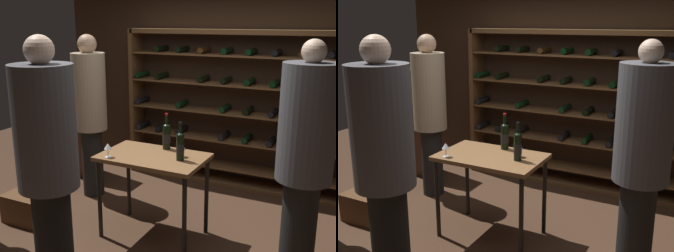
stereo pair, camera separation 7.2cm
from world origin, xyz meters
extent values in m
plane|color=#472D1E|center=(0.00, 0.00, 0.00)|extent=(9.81, 9.81, 0.00)
cube|color=#3D2B1E|center=(0.00, 1.91, 1.31)|extent=(5.03, 0.10, 2.61)
cube|color=brown|center=(-1.33, 1.70, 1.03)|extent=(0.06, 0.32, 2.06)
cube|color=brown|center=(0.18, 1.70, 2.03)|extent=(3.02, 0.32, 0.06)
cube|color=brown|center=(0.18, 1.70, 0.03)|extent=(3.02, 0.32, 0.06)
cube|color=brown|center=(0.18, 1.70, 0.25)|extent=(2.94, 0.32, 0.02)
cylinder|color=#4C3314|center=(-0.61, 1.70, 0.31)|extent=(0.08, 0.30, 0.08)
cylinder|color=black|center=(0.96, 1.70, 0.31)|extent=(0.08, 0.30, 0.08)
cylinder|color=#4C3314|center=(1.27, 1.70, 0.31)|extent=(0.08, 0.30, 0.08)
cube|color=brown|center=(0.18, 1.70, 0.62)|extent=(2.94, 0.32, 0.02)
cylinder|color=black|center=(-1.23, 1.70, 0.68)|extent=(0.08, 0.30, 0.08)
cylinder|color=black|center=(-0.92, 1.70, 0.68)|extent=(0.08, 0.30, 0.08)
cylinder|color=black|center=(-0.61, 1.70, 0.68)|extent=(0.08, 0.30, 0.08)
cylinder|color=black|center=(0.02, 1.70, 0.68)|extent=(0.08, 0.30, 0.08)
cylinder|color=black|center=(0.33, 1.70, 0.68)|extent=(0.08, 0.30, 0.08)
cylinder|color=black|center=(0.64, 1.70, 0.68)|extent=(0.08, 0.30, 0.08)
cylinder|color=#4C3314|center=(0.96, 1.70, 0.68)|extent=(0.08, 0.30, 0.08)
cylinder|color=#4C3314|center=(1.27, 1.70, 0.68)|extent=(0.08, 0.30, 0.08)
cube|color=brown|center=(0.18, 1.70, 1.00)|extent=(2.94, 0.32, 0.02)
cylinder|color=black|center=(-1.23, 1.70, 1.05)|extent=(0.08, 0.30, 0.08)
cylinder|color=black|center=(-0.61, 1.70, 1.05)|extent=(0.08, 0.30, 0.08)
cylinder|color=black|center=(0.02, 1.70, 1.05)|extent=(0.08, 0.30, 0.08)
cylinder|color=black|center=(0.33, 1.70, 1.05)|extent=(0.08, 0.30, 0.08)
cylinder|color=black|center=(0.64, 1.70, 1.05)|extent=(0.08, 0.30, 0.08)
cylinder|color=black|center=(0.96, 1.70, 1.05)|extent=(0.08, 0.30, 0.08)
cylinder|color=black|center=(1.27, 1.70, 1.05)|extent=(0.08, 0.30, 0.08)
cube|color=brown|center=(0.18, 1.70, 1.37)|extent=(2.94, 0.32, 0.02)
cylinder|color=black|center=(-1.23, 1.70, 1.42)|extent=(0.08, 0.30, 0.08)
cylinder|color=black|center=(-0.92, 1.70, 1.42)|extent=(0.08, 0.30, 0.08)
cylinder|color=black|center=(-0.29, 1.70, 1.42)|extent=(0.08, 0.30, 0.08)
cylinder|color=black|center=(0.02, 1.70, 1.42)|extent=(0.08, 0.30, 0.08)
cylinder|color=black|center=(0.33, 1.70, 1.42)|extent=(0.08, 0.30, 0.08)
cylinder|color=black|center=(0.64, 1.70, 1.42)|extent=(0.08, 0.30, 0.08)
cylinder|color=#4C3314|center=(1.27, 1.70, 1.42)|extent=(0.08, 0.30, 0.08)
cube|color=brown|center=(0.18, 1.70, 1.74)|extent=(2.94, 0.32, 0.02)
cylinder|color=black|center=(-0.92, 1.70, 1.79)|extent=(0.08, 0.30, 0.08)
cylinder|color=black|center=(-0.61, 1.70, 1.79)|extent=(0.08, 0.30, 0.08)
cylinder|color=#4C3314|center=(-0.29, 1.70, 1.79)|extent=(0.08, 0.30, 0.08)
cylinder|color=black|center=(0.02, 1.70, 1.79)|extent=(0.08, 0.30, 0.08)
cylinder|color=black|center=(0.33, 1.70, 1.79)|extent=(0.08, 0.30, 0.08)
cylinder|color=black|center=(0.64, 1.70, 1.79)|extent=(0.08, 0.30, 0.08)
cylinder|color=#4C3314|center=(0.96, 1.70, 1.79)|extent=(0.08, 0.30, 0.08)
cylinder|color=black|center=(1.27, 1.70, 1.79)|extent=(0.08, 0.30, 0.08)
cube|color=brown|center=(-0.16, 0.04, 0.85)|extent=(1.04, 0.65, 0.04)
cylinder|color=black|center=(-0.63, -0.24, 0.42)|extent=(0.04, 0.04, 0.83)
cylinder|color=black|center=(0.31, -0.24, 0.42)|extent=(0.04, 0.04, 0.83)
cylinder|color=black|center=(-0.63, 0.32, 0.42)|extent=(0.04, 0.04, 0.83)
cylinder|color=black|center=(0.31, 0.32, 0.42)|extent=(0.04, 0.04, 0.83)
cylinder|color=black|center=(-1.35, 0.61, 0.43)|extent=(0.26, 0.26, 0.86)
cylinder|color=tan|center=(-1.35, 0.61, 1.33)|extent=(0.41, 0.41, 0.93)
sphere|color=tan|center=(-1.35, 0.61, 1.90)|extent=(0.23, 0.23, 0.23)
cylinder|color=black|center=(-0.50, -1.05, 0.45)|extent=(0.31, 0.31, 0.89)
cylinder|color=#4C4C51|center=(-0.50, -1.05, 1.38)|extent=(0.48, 0.48, 0.97)
sphere|color=beige|center=(-0.50, -1.05, 1.96)|extent=(0.22, 0.22, 0.22)
cylinder|color=black|center=(1.27, 0.01, 0.45)|extent=(0.30, 0.30, 0.89)
cylinder|color=#4C4C51|center=(1.27, 0.01, 1.37)|extent=(0.46, 0.46, 0.97)
sphere|color=beige|center=(1.27, 0.01, 1.94)|extent=(0.19, 0.19, 0.19)
cube|color=brown|center=(-1.56, -0.32, 0.16)|extent=(0.48, 0.35, 0.32)
cube|color=#4C2D1E|center=(-1.96, 1.16, 0.76)|extent=(0.44, 0.36, 1.52)
cylinder|color=black|center=(0.14, 0.03, 1.00)|extent=(0.08, 0.08, 0.26)
cone|color=black|center=(0.14, 0.03, 1.14)|extent=(0.08, 0.08, 0.03)
cylinder|color=black|center=(0.14, 0.03, 1.19)|extent=(0.03, 0.03, 0.07)
cylinder|color=black|center=(0.14, 0.03, 1.24)|extent=(0.03, 0.03, 0.02)
cylinder|color=black|center=(0.14, 0.03, 0.99)|extent=(0.08, 0.08, 0.10)
cylinder|color=black|center=(-0.13, 0.29, 1.00)|extent=(0.08, 0.08, 0.25)
cone|color=black|center=(-0.13, 0.29, 1.14)|extent=(0.08, 0.08, 0.03)
cylinder|color=black|center=(-0.13, 0.29, 1.19)|extent=(0.03, 0.03, 0.08)
cylinder|color=maroon|center=(-0.13, 0.29, 1.24)|extent=(0.03, 0.03, 0.02)
cylinder|color=black|center=(-0.13, 0.29, 0.99)|extent=(0.09, 0.09, 0.10)
cylinder|color=silver|center=(0.11, 0.13, 0.88)|extent=(0.07, 0.07, 0.00)
cylinder|color=silver|center=(0.11, 0.13, 0.91)|extent=(0.01, 0.01, 0.07)
cone|color=silver|center=(0.11, 0.13, 0.98)|extent=(0.08, 0.08, 0.06)
cylinder|color=#590A14|center=(0.11, 0.13, 0.97)|extent=(0.04, 0.04, 0.02)
cylinder|color=silver|center=(-0.53, -0.20, 0.88)|extent=(0.07, 0.07, 0.00)
cylinder|color=silver|center=(-0.53, -0.20, 0.92)|extent=(0.01, 0.01, 0.08)
cone|color=silver|center=(-0.53, -0.20, 0.99)|extent=(0.07, 0.07, 0.06)
cylinder|color=#590A14|center=(-0.53, -0.20, 0.97)|extent=(0.04, 0.04, 0.02)
camera|label=1|loc=(1.68, -3.31, 2.18)|focal=43.35mm
camera|label=2|loc=(1.74, -3.27, 2.18)|focal=43.35mm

